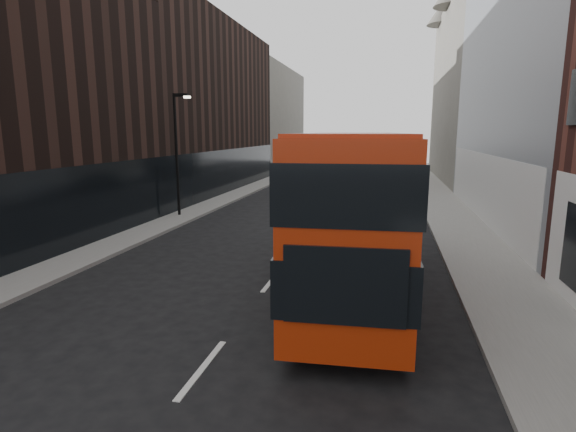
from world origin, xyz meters
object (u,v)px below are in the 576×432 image
Objects in this scene: grey_bus at (374,164)px; car_b at (375,204)px; car_c at (368,191)px; car_a at (366,237)px; street_lamp at (178,146)px; red_bus at (353,203)px.

grey_bus reaches higher than car_b.
car_a is at bearing -93.95° from car_c.
grey_bus reaches higher than car_a.
car_c is at bearing -87.07° from grey_bus.
grey_bus reaches higher than car_c.
car_c is (-0.59, 14.68, 0.03)m from car_a.
street_lamp reaches higher than car_a.
red_bus is 4.44m from car_a.
car_b is at bearing 90.89° from car_a.
car_a is at bearing 82.87° from red_bus.
red_bus is at bearing -95.30° from car_c.
car_b is at bearing 17.01° from street_lamp.
car_b is (0.10, 9.45, -0.13)m from car_a.
red_bus is 1.24× the size of grey_bus.
grey_bus is at bearing 65.71° from street_lamp.
grey_bus is at bearing 84.06° from car_c.
red_bus is 33.24m from grey_bus.
car_a is at bearing -28.23° from street_lamp.
red_bus is 3.35× the size of car_b.
grey_bus is (-0.39, 33.22, -1.04)m from red_bus.
car_c is (-0.31, 18.63, -1.99)m from red_bus.
red_bus is (10.90, -9.95, -1.42)m from street_lamp.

